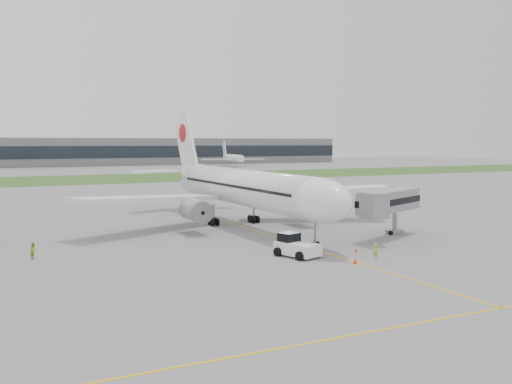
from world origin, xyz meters
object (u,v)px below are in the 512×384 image
airliner (240,186)px  pushback_tug (295,246)px  ground_crew_near (375,250)px  jet_bridge (387,202)px

airliner → pushback_tug: (-3.81, -22.05, -4.56)m
pushback_tug → ground_crew_near: pushback_tug is taller
pushback_tug → ground_crew_near: bearing=-51.6°
pushback_tug → jet_bridge: 16.88m
jet_bridge → airliner: bearing=100.7°
airliner → ground_crew_near: airliner is taller
airliner → jet_bridge: airliner is taller
ground_crew_near → airliner: bearing=-89.6°
airliner → ground_crew_near: 27.30m
jet_bridge → ground_crew_near: size_ratio=7.48×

